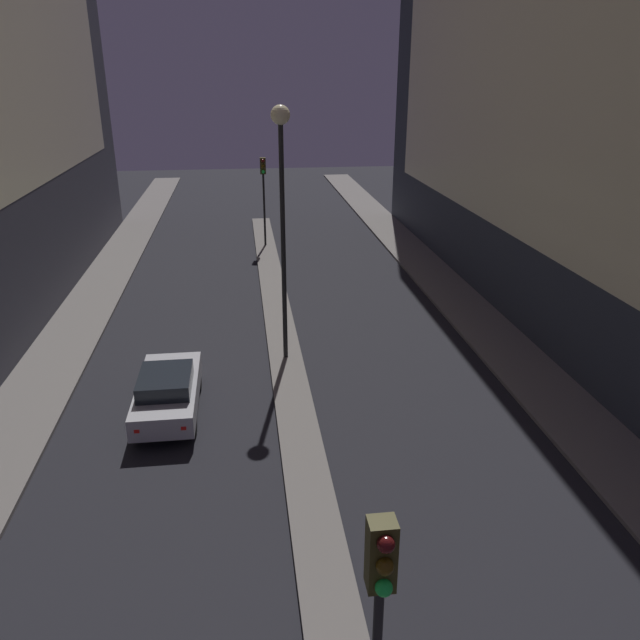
# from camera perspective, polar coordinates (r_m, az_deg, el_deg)

# --- Properties ---
(building_right) EXTENTS (6.01, 41.27, 20.80)m
(building_right) POSITION_cam_1_polar(r_m,az_deg,el_deg) (26.48, 25.78, 21.48)
(building_right) COLOR #2D333D
(building_right) RESTS_ON ground
(median_strip) EXTENTS (1.18, 39.99, 0.14)m
(median_strip) POSITION_cam_1_polar(r_m,az_deg,el_deg) (24.95, -3.63, -0.81)
(median_strip) COLOR #66605B
(median_strip) RESTS_ON ground
(traffic_light_near) EXTENTS (0.32, 0.42, 5.01)m
(traffic_light_near) POSITION_cam_1_polar(r_m,az_deg,el_deg) (7.97, 5.40, -25.49)
(traffic_light_near) COLOR black
(traffic_light_near) RESTS_ON median_strip
(traffic_light_mid) EXTENTS (0.32, 0.42, 5.01)m
(traffic_light_mid) POSITION_cam_1_polar(r_m,az_deg,el_deg) (36.30, -5.20, 12.44)
(traffic_light_mid) COLOR black
(traffic_light_mid) RESTS_ON median_strip
(street_lamp) EXTENTS (0.61, 0.61, 8.56)m
(street_lamp) POSITION_cam_1_polar(r_m,az_deg,el_deg) (20.53, -3.51, 12.64)
(street_lamp) COLOR black
(street_lamp) RESTS_ON median_strip
(car_left_lane) EXTENTS (1.76, 4.33, 1.44)m
(car_left_lane) POSITION_cam_1_polar(r_m,az_deg,el_deg) (19.30, -13.76, -6.33)
(car_left_lane) COLOR #B2B2B7
(car_left_lane) RESTS_ON ground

